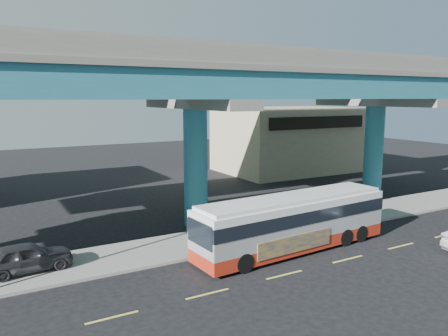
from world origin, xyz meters
TOP-DOWN VIEW (x-y plane):
  - ground at (0.00, 0.00)m, footprint 120.00×120.00m
  - sidewalk at (0.00, 5.50)m, footprint 70.00×4.00m
  - lane_markings at (-0.00, -0.30)m, footprint 58.00×0.12m
  - viaduct at (-0.00, 9.11)m, footprint 52.00×12.40m
  - building_beige at (18.00, 22.98)m, footprint 14.00×10.23m
  - transit_bus at (2.45, 2.18)m, footprint 11.66×3.23m
  - parked_car at (-10.30, 5.62)m, footprint 2.26×4.29m
  - stop_sign at (5.72, 4.18)m, footprint 0.70×0.08m

SIDE VIEW (x-z plane):
  - ground at x=0.00m, z-range 0.00..0.00m
  - lane_markings at x=0.00m, z-range 0.00..0.01m
  - sidewalk at x=0.00m, z-range 0.00..0.15m
  - parked_car at x=-10.30m, z-range 0.15..1.52m
  - transit_bus at x=2.45m, z-range 0.14..3.10m
  - stop_sign at x=5.72m, z-range 0.64..2.95m
  - building_beige at x=18.00m, z-range 0.01..7.01m
  - viaduct at x=0.00m, z-range 3.29..14.99m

